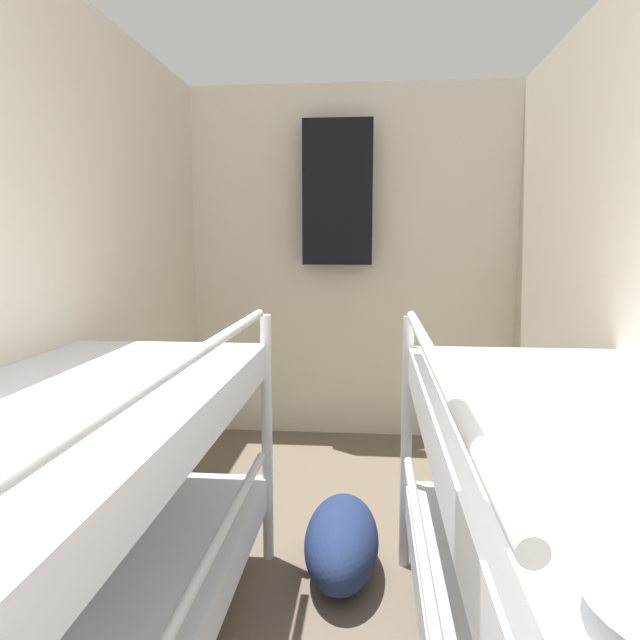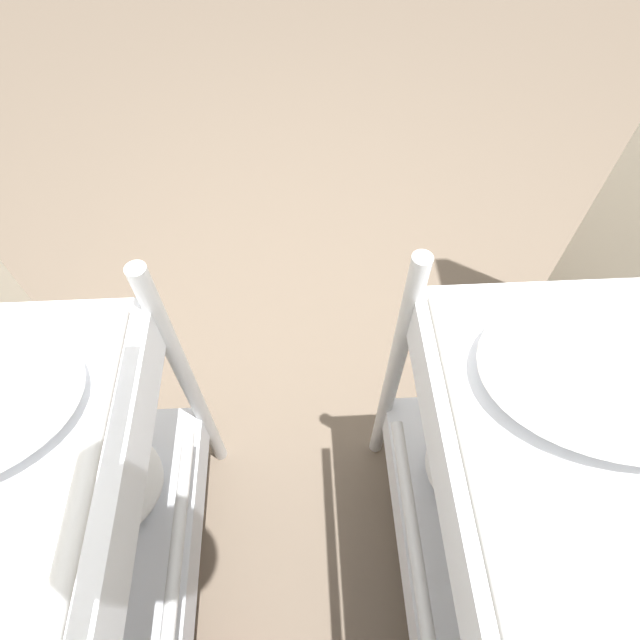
# 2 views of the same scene
# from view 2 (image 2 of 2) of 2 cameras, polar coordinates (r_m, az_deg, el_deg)

# --- Properties ---
(ground_plane) EXTENTS (20.00, 20.00, 0.00)m
(ground_plane) POSITION_cam_2_polar(r_m,az_deg,el_deg) (2.15, -2.85, -0.19)
(ground_plane) COLOR #6B5B4C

